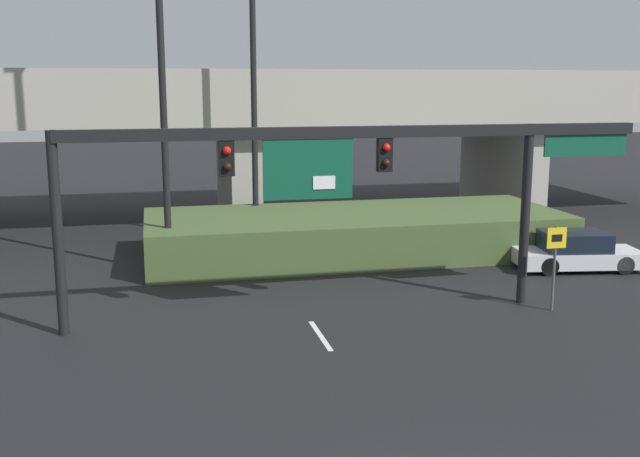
% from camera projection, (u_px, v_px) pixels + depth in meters
% --- Properties ---
extents(lane_markings, '(0.14, 28.51, 0.01)m').
position_uv_depth(lane_markings, '(290.00, 291.00, 23.84)').
color(lane_markings, silver).
rests_on(lane_markings, ground).
extents(signal_gantry, '(16.58, 0.44, 5.37)m').
position_uv_depth(signal_gantry, '(349.00, 162.00, 20.61)').
color(signal_gantry, black).
rests_on(signal_gantry, ground).
extents(speed_limit_sign, '(0.60, 0.11, 2.52)m').
position_uv_depth(speed_limit_sign, '(555.00, 256.00, 21.52)').
color(speed_limit_sign, '#4C4C4C').
rests_on(speed_limit_sign, ground).
extents(highway_light_pole_near, '(0.70, 0.36, 14.78)m').
position_uv_depth(highway_light_pole_near, '(161.00, 45.00, 24.68)').
color(highway_light_pole_near, black).
rests_on(highway_light_pole_near, ground).
extents(highway_light_pole_far, '(0.70, 0.36, 16.06)m').
position_uv_depth(highway_light_pole_far, '(253.00, 34.00, 29.28)').
color(highway_light_pole_far, black).
rests_on(highway_light_pole_far, ground).
extents(overpass_bridge, '(49.63, 9.36, 7.12)m').
position_uv_depth(overpass_bridge, '(237.00, 116.00, 36.18)').
color(overpass_bridge, '#A39E93').
rests_on(overpass_bridge, ground).
extents(grass_embankment, '(15.93, 6.09, 1.61)m').
position_uv_depth(grass_embankment, '(355.00, 233.00, 28.98)').
color(grass_embankment, '#42562D').
rests_on(grass_embankment, ground).
extents(parked_sedan_near_right, '(4.55, 2.46, 1.37)m').
position_uv_depth(parked_sedan_near_right, '(577.00, 252.00, 26.53)').
color(parked_sedan_near_right, silver).
rests_on(parked_sedan_near_right, ground).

